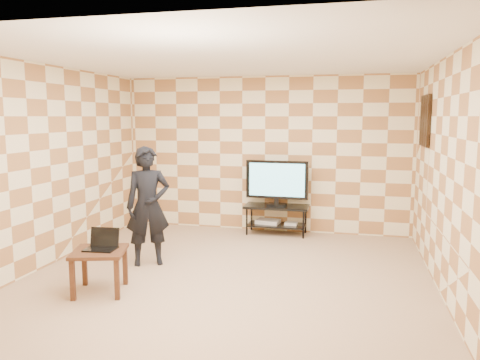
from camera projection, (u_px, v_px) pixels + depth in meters
The scene contains 14 objects.
floor at pixel (229, 276), 5.94m from camera, with size 5.00×5.00×0.00m, color #9F7F60.
wall_back at pixel (265, 154), 8.17m from camera, with size 5.00×0.02×2.70m, color beige.
wall_front at pixel (141, 209), 3.35m from camera, with size 5.00×0.02×2.70m, color beige.
wall_left at pixel (50, 165), 6.33m from camera, with size 0.02×5.00×2.70m, color beige.
wall_right at pixel (446, 176), 5.19m from camera, with size 0.02×5.00×2.70m, color beige.
ceiling at pixel (228, 58), 5.58m from camera, with size 5.00×5.00×0.02m, color white.
wall_art at pixel (425, 121), 6.61m from camera, with size 0.04×0.72×0.72m.
tv_stand at pixel (277, 213), 8.00m from camera, with size 1.09×0.49×0.50m.
tv at pixel (277, 181), 7.93m from camera, with size 1.06×0.21×0.77m.
dvd_player at pixel (268, 221), 8.09m from camera, with size 0.39×0.28×0.07m, color silver.
game_console at pixel (291, 224), 7.97m from camera, with size 0.21×0.15×0.05m, color silver.
side_table at pixel (99, 257), 5.34m from camera, with size 0.71×0.71×0.50m.
laptop at pixel (102, 244), 5.37m from camera, with size 0.37×0.30×0.23m.
person at pixel (148, 206), 6.32m from camera, with size 0.59×0.39×1.61m, color black.
Camera 1 is at (1.45, -5.54, 2.01)m, focal length 35.00 mm.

